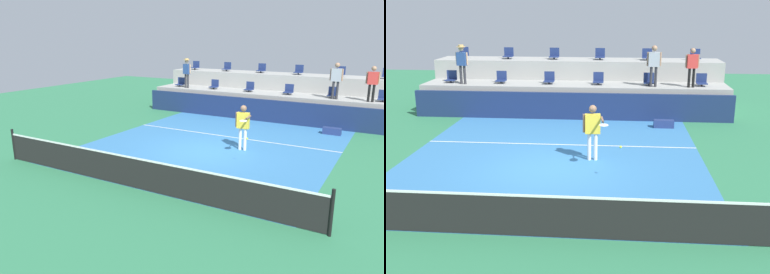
{
  "view_description": "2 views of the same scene",
  "coord_description": "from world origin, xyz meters",
  "views": [
    {
      "loc": [
        6.23,
        -11.69,
        4.11
      ],
      "look_at": [
        0.16,
        -1.09,
        0.83
      ],
      "focal_mm": 35.21,
      "sensor_mm": 36.0,
      "label": 1
    },
    {
      "loc": [
        1.91,
        -12.25,
        4.49
      ],
      "look_at": [
        0.92,
        -1.05,
        1.27
      ],
      "focal_mm": 43.11,
      "sensor_mm": 36.0,
      "label": 2
    }
  ],
  "objects": [
    {
      "name": "ground_plane",
      "position": [
        0.0,
        0.0,
        0.0
      ],
      "size": [
        40.0,
        40.0,
        0.0
      ],
      "primitive_type": "plane",
      "color": "#2D754C"
    },
    {
      "name": "court_inner_paint",
      "position": [
        0.0,
        1.0,
        0.0
      ],
      "size": [
        9.0,
        10.0,
        0.01
      ],
      "primitive_type": "cube",
      "color": "teal",
      "rests_on": "ground_plane"
    },
    {
      "name": "court_service_line",
      "position": [
        0.0,
        2.4,
        0.01
      ],
      "size": [
        9.0,
        0.06,
        0.0
      ],
      "primitive_type": "cube",
      "color": "white",
      "rests_on": "ground_plane"
    },
    {
      "name": "tennis_net",
      "position": [
        0.0,
        -4.0,
        0.5
      ],
      "size": [
        10.48,
        0.08,
        1.07
      ],
      "color": "black",
      "rests_on": "ground_plane"
    },
    {
      "name": "sponsor_backboard",
      "position": [
        0.0,
        6.0,
        0.55
      ],
      "size": [
        13.0,
        0.16,
        1.1
      ],
      "primitive_type": "cube",
      "color": "navy",
      "rests_on": "ground_plane"
    },
    {
      "name": "seating_tier_lower",
      "position": [
        0.0,
        7.3,
        0.62
      ],
      "size": [
        13.0,
        1.8,
        1.25
      ],
      "primitive_type": "cube",
      "color": "#9E9E99",
      "rests_on": "ground_plane"
    },
    {
      "name": "seating_tier_upper",
      "position": [
        0.0,
        9.1,
        1.05
      ],
      "size": [
        13.0,
        1.8,
        2.1
      ],
      "primitive_type": "cube",
      "color": "#9E9E99",
      "rests_on": "ground_plane"
    },
    {
      "name": "stadium_chair_lower_far_left",
      "position": [
        -5.38,
        7.23,
        1.46
      ],
      "size": [
        0.44,
        0.4,
        0.52
      ],
      "color": "#2D2D33",
      "rests_on": "seating_tier_lower"
    },
    {
      "name": "stadium_chair_lower_left",
      "position": [
        -3.16,
        7.23,
        1.46
      ],
      "size": [
        0.44,
        0.4,
        0.52
      ],
      "color": "#2D2D33",
      "rests_on": "seating_tier_lower"
    },
    {
      "name": "stadium_chair_lower_mid_left",
      "position": [
        -1.06,
        7.23,
        1.46
      ],
      "size": [
        0.44,
        0.4,
        0.52
      ],
      "color": "#2D2D33",
      "rests_on": "seating_tier_lower"
    },
    {
      "name": "stadium_chair_lower_mid_right",
      "position": [
        1.05,
        7.23,
        1.46
      ],
      "size": [
        0.44,
        0.4,
        0.52
      ],
      "color": "#2D2D33",
      "rests_on": "seating_tier_lower"
    },
    {
      "name": "stadium_chair_lower_right",
      "position": [
        3.18,
        7.23,
        1.46
      ],
      "size": [
        0.44,
        0.4,
        0.52
      ],
      "color": "#2D2D33",
      "rests_on": "seating_tier_lower"
    },
    {
      "name": "stadium_chair_lower_far_right",
      "position": [
        5.36,
        7.23,
        1.46
      ],
      "size": [
        0.44,
        0.4,
        0.52
      ],
      "color": "#2D2D33",
      "rests_on": "seating_tier_lower"
    },
    {
      "name": "stadium_chair_upper_far_left",
      "position": [
        -5.38,
        9.03,
        2.31
      ],
      "size": [
        0.44,
        0.4,
        0.52
      ],
      "color": "#2D2D33",
      "rests_on": "seating_tier_upper"
    },
    {
      "name": "stadium_chair_upper_left",
      "position": [
        -3.23,
        9.03,
        2.31
      ],
      "size": [
        0.44,
        0.4,
        0.52
      ],
      "color": "#2D2D33",
      "rests_on": "seating_tier_upper"
    },
    {
      "name": "stadium_chair_upper_mid_left",
      "position": [
        -1.08,
        9.03,
        2.31
      ],
      "size": [
        0.44,
        0.4,
        0.52
      ],
      "color": "#2D2D33",
      "rests_on": "seating_tier_upper"
    },
    {
      "name": "stadium_chair_upper_mid_right",
      "position": [
        1.03,
        9.03,
        2.31
      ],
      "size": [
        0.44,
        0.4,
        0.52
      ],
      "color": "#2D2D33",
      "rests_on": "seating_tier_upper"
    },
    {
      "name": "stadium_chair_upper_right",
      "position": [
        3.17,
        9.03,
        2.31
      ],
      "size": [
        0.44,
        0.4,
        0.52
      ],
      "color": "#2D2D33",
      "rests_on": "seating_tier_upper"
    },
    {
      "name": "tennis_player",
      "position": [
        1.19,
        0.89,
        1.03
      ],
      "size": [
        0.8,
        1.17,
        1.69
      ],
      "color": "white",
      "rests_on": "ground_plane"
    },
    {
      "name": "spectator_with_hat",
      "position": [
        -4.72,
        6.85,
        2.26
      ],
      "size": [
        0.57,
        0.45,
        1.66
      ],
      "color": "#2D2D33",
      "rests_on": "seating_tier_lower"
    },
    {
      "name": "spectator_leaning_on_rail",
      "position": [
        3.33,
        6.85,
        2.27
      ],
      "size": [
        0.59,
        0.23,
        1.69
      ],
      "color": "#2D2D33",
      "rests_on": "seating_tier_lower"
    },
    {
      "name": "spectator_in_white",
      "position": [
        4.87,
        6.85,
        2.2
      ],
      "size": [
        0.57,
        0.23,
        1.6
      ],
      "color": "black",
      "rests_on": "seating_tier_lower"
    },
    {
      "name": "tennis_ball",
      "position": [
        2.01,
        -0.76,
        0.95
      ],
      "size": [
        0.07,
        0.07,
        0.07
      ],
      "color": "#CCE033"
    },
    {
      "name": "equipment_bag",
      "position": [
        3.66,
        4.98,
        0.15
      ],
      "size": [
        0.76,
        0.28,
        0.3
      ],
      "primitive_type": "cube",
      "color": "navy",
      "rests_on": "ground_plane"
    }
  ]
}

